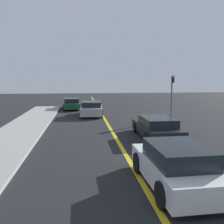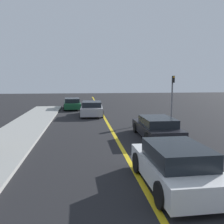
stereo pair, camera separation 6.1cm
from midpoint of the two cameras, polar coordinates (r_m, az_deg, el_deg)
name	(u,v)px [view 2 (the right image)]	position (r m, az deg, el deg)	size (l,w,h in m)	color
road_center_line	(111,129)	(16.62, -0.16, -3.91)	(0.20, 60.00, 0.01)	gold
sidewalk_left	(12,139)	(14.73, -21.82, -5.68)	(2.89, 31.33, 0.15)	#9E9E99
car_ahead_center	(175,166)	(8.08, 14.41, -11.85)	(2.01, 4.10, 1.36)	silver
car_far_distant	(157,127)	(14.41, 10.27, -3.50)	(1.99, 4.55, 1.18)	black
car_parked_left_lot	(92,109)	(22.63, -4.56, 0.76)	(2.17, 4.34, 1.30)	#9E9EA3
car_oncoming_far	(72,104)	(27.89, -9.01, 1.89)	(2.06, 4.53, 1.21)	#144728
traffic_light	(172,93)	(20.77, 13.71, 4.34)	(0.18, 0.40, 3.56)	slate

